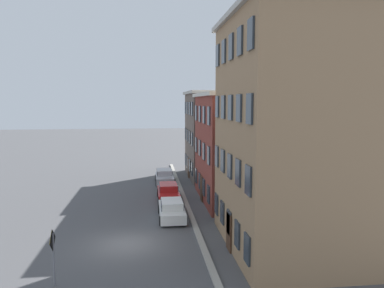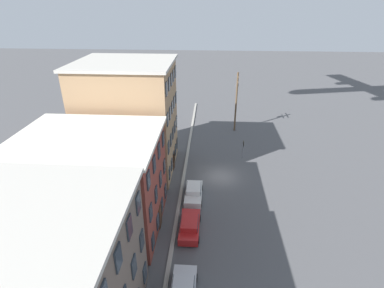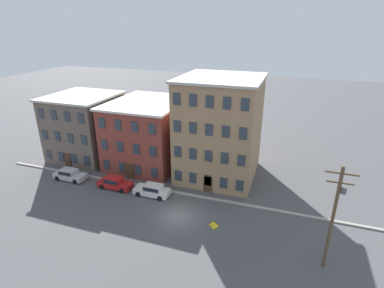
{
  "view_description": "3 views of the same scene",
  "coord_description": "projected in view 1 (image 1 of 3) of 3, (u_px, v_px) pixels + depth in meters",
  "views": [
    {
      "loc": [
        22.2,
        1.32,
        8.58
      ],
      "look_at": [
        -1.52,
        4.17,
        5.89
      ],
      "focal_mm": 35.0,
      "sensor_mm": 36.0,
      "label": 1
    },
    {
      "loc": [
        -31.62,
        1.47,
        19.76
      ],
      "look_at": [
        1.33,
        3.59,
        3.69
      ],
      "focal_mm": 28.0,
      "sensor_mm": 36.0,
      "label": 2
    },
    {
      "loc": [
        10.44,
        -25.5,
        19.59
      ],
      "look_at": [
        -0.13,
        5.06,
        6.61
      ],
      "focal_mm": 28.0,
      "sensor_mm": 36.0,
      "label": 3
    }
  ],
  "objects": [
    {
      "name": "apartment_far",
      "position": [
        319.0,
        133.0,
        21.65
      ],
      "size": [
        10.36,
        10.94,
        13.53
      ],
      "color": "#9E7A56",
      "rests_on": "ground_plane"
    },
    {
      "name": "caution_sign",
      "position": [
        53.0,
        248.0,
        17.35
      ],
      "size": [
        1.06,
        0.08,
        2.73
      ],
      "color": "slate",
      "rests_on": "ground_plane"
    },
    {
      "name": "kerb_strip",
      "position": [
        200.0,
        239.0,
        23.23
      ],
      "size": [
        56.0,
        0.36,
        0.16
      ],
      "primitive_type": "cube",
      "color": "#9E998E",
      "rests_on": "ground_plane"
    },
    {
      "name": "ground_plane",
      "position": [
        127.0,
        244.0,
        22.7
      ],
      "size": [
        200.0,
        200.0,
        0.0
      ],
      "primitive_type": "plane",
      "color": "#4C4C4F"
    },
    {
      "name": "apartment_midblock",
      "position": [
        269.0,
        147.0,
        32.77
      ],
      "size": [
        10.18,
        12.31,
        9.35
      ],
      "color": "brown",
      "rests_on": "ground_plane"
    },
    {
      "name": "car_white",
      "position": [
        172.0,
        209.0,
        27.48
      ],
      "size": [
        4.4,
        1.92,
        1.43
      ],
      "color": "silver",
      "rests_on": "ground_plane"
    },
    {
      "name": "car_red",
      "position": [
        168.0,
        192.0,
        32.79
      ],
      "size": [
        4.4,
        1.92,
        1.43
      ],
      "color": "#B21E1E",
      "rests_on": "ground_plane"
    },
    {
      "name": "car_silver",
      "position": [
        164.0,
        176.0,
        39.71
      ],
      "size": [
        4.4,
        1.92,
        1.43
      ],
      "color": "#B7B7BC",
      "rests_on": "ground_plane"
    },
    {
      "name": "apartment_corner",
      "position": [
        230.0,
        134.0,
        42.76
      ],
      "size": [
        9.52,
        9.91,
        9.76
      ],
      "color": "#66564C",
      "rests_on": "ground_plane"
    }
  ]
}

